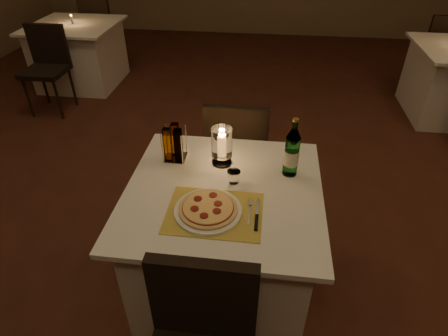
# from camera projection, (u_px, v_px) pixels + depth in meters

# --- Properties ---
(floor) EXTENTS (8.00, 10.00, 0.02)m
(floor) POSITION_uv_depth(u_px,v_px,m) (251.00, 242.00, 2.62)
(floor) COLOR #4C2318
(floor) RESTS_ON ground
(main_table) EXTENTS (1.00, 1.00, 0.74)m
(main_table) POSITION_uv_depth(u_px,v_px,m) (224.00, 240.00, 2.12)
(main_table) COLOR white
(main_table) RESTS_ON ground
(chair_far) EXTENTS (0.42, 0.42, 0.90)m
(chair_far) POSITION_uv_depth(u_px,v_px,m) (237.00, 146.00, 2.59)
(chair_far) COLOR black
(chair_far) RESTS_ON ground
(placemat) EXTENTS (0.45, 0.34, 0.00)m
(placemat) POSITION_uv_depth(u_px,v_px,m) (214.00, 213.00, 1.76)
(placemat) COLOR gold
(placemat) RESTS_ON main_table
(plate) EXTENTS (0.32, 0.32, 0.01)m
(plate) POSITION_uv_depth(u_px,v_px,m) (208.00, 211.00, 1.76)
(plate) COLOR white
(plate) RESTS_ON placemat
(pizza) EXTENTS (0.28, 0.28, 0.02)m
(pizza) POSITION_uv_depth(u_px,v_px,m) (208.00, 208.00, 1.75)
(pizza) COLOR #D8B77F
(pizza) RESTS_ON plate
(fork) EXTENTS (0.02, 0.18, 0.00)m
(fork) POSITION_uv_depth(u_px,v_px,m) (250.00, 210.00, 1.77)
(fork) COLOR silver
(fork) RESTS_ON placemat
(knife) EXTENTS (0.02, 0.22, 0.01)m
(knife) POSITION_uv_depth(u_px,v_px,m) (257.00, 219.00, 1.71)
(knife) COLOR black
(knife) RESTS_ON placemat
(tumbler) EXTENTS (0.07, 0.07, 0.07)m
(tumbler) POSITION_uv_depth(u_px,v_px,m) (234.00, 177.00, 1.93)
(tumbler) COLOR white
(tumbler) RESTS_ON main_table
(water_bottle) EXTENTS (0.08, 0.08, 0.33)m
(water_bottle) POSITION_uv_depth(u_px,v_px,m) (292.00, 153.00, 1.94)
(water_bottle) COLOR #5EAF61
(water_bottle) RESTS_ON main_table
(hurricane_candle) EXTENTS (0.11, 0.11, 0.22)m
(hurricane_candle) POSITION_uv_depth(u_px,v_px,m) (222.00, 144.00, 2.02)
(hurricane_candle) COLOR white
(hurricane_candle) RESTS_ON main_table
(cruet_caddy) EXTENTS (0.12, 0.12, 0.21)m
(cruet_caddy) POSITION_uv_depth(u_px,v_px,m) (174.00, 145.00, 2.07)
(cruet_caddy) COLOR white
(cruet_caddy) RESTS_ON main_table
(neighbor_table_left) EXTENTS (1.00, 1.00, 0.74)m
(neighbor_table_left) POSITION_uv_depth(u_px,v_px,m) (80.00, 54.00, 4.66)
(neighbor_table_left) COLOR white
(neighbor_table_left) RESTS_ON ground
(neighbor_chair_la) EXTENTS (0.42, 0.42, 0.90)m
(neighbor_chair_la) POSITION_uv_depth(u_px,v_px,m) (47.00, 60.00, 3.98)
(neighbor_chair_la) COLOR black
(neighbor_chair_la) RESTS_ON ground
(neighbor_chair_lb) EXTENTS (0.42, 0.42, 0.90)m
(neighbor_chair_lb) POSITION_uv_depth(u_px,v_px,m) (100.00, 24.00, 5.13)
(neighbor_chair_lb) COLOR black
(neighbor_chair_lb) RESTS_ON ground
(neighbor_candle_left) EXTENTS (0.03, 0.03, 0.11)m
(neighbor_candle_left) POSITION_uv_depth(u_px,v_px,m) (72.00, 20.00, 4.42)
(neighbor_candle_left) COLOR white
(neighbor_candle_left) RESTS_ON neighbor_table_left
(neighbor_chair_rb) EXTENTS (0.42, 0.42, 0.90)m
(neighbor_chair_rb) POSITION_uv_depth(u_px,v_px,m) (440.00, 45.00, 4.41)
(neighbor_chair_rb) COLOR black
(neighbor_chair_rb) RESTS_ON ground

